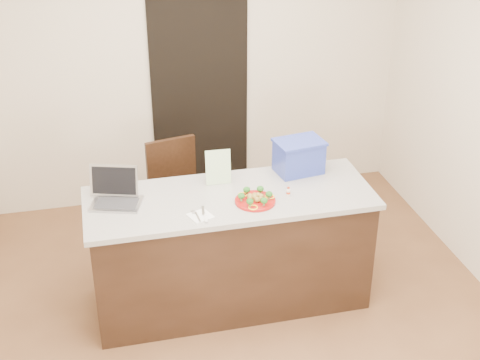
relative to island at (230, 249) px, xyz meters
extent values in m
plane|color=brown|center=(0.00, -0.25, -0.46)|extent=(4.00, 4.00, 0.00)
plane|color=beige|center=(0.00, 1.75, 0.89)|extent=(4.00, 0.00, 4.00)
cube|color=black|center=(0.10, 1.73, 0.54)|extent=(0.90, 0.02, 2.00)
cube|color=black|center=(0.00, 0.00, -0.02)|extent=(2.00, 0.70, 0.88)
cube|color=beige|center=(0.00, 0.00, 0.44)|extent=(2.06, 0.76, 0.04)
cylinder|color=#9B110E|center=(0.15, -0.13, 0.47)|extent=(0.29, 0.29, 0.02)
torus|color=#9B110E|center=(0.15, -0.13, 0.47)|extent=(0.28, 0.28, 0.01)
sphere|color=olive|center=(0.15, -0.13, 0.50)|extent=(0.04, 0.04, 0.04)
sphere|color=olive|center=(0.15, -0.17, 0.50)|extent=(0.04, 0.04, 0.04)
sphere|color=olive|center=(0.18, -0.16, 0.50)|extent=(0.04, 0.04, 0.04)
sphere|color=olive|center=(0.19, -0.13, 0.50)|extent=(0.04, 0.04, 0.04)
sphere|color=olive|center=(0.18, -0.10, 0.50)|extent=(0.04, 0.04, 0.04)
sphere|color=olive|center=(0.15, -0.09, 0.50)|extent=(0.04, 0.04, 0.04)
sphere|color=olive|center=(0.12, -0.11, 0.50)|extent=(0.04, 0.04, 0.04)
sphere|color=olive|center=(0.11, -0.13, 0.50)|extent=(0.04, 0.04, 0.04)
ellipsoid|color=#164913|center=(0.11, -0.04, 0.51)|extent=(0.05, 0.05, 0.04)
ellipsoid|color=#164913|center=(0.06, -0.12, 0.51)|extent=(0.05, 0.05, 0.04)
ellipsoid|color=#164913|center=(0.09, -0.21, 0.51)|extent=(0.05, 0.05, 0.04)
ellipsoid|color=#164913|center=(0.19, -0.22, 0.51)|extent=(0.05, 0.05, 0.04)
ellipsoid|color=#164913|center=(0.25, -0.14, 0.51)|extent=(0.05, 0.05, 0.04)
ellipsoid|color=#164913|center=(0.21, -0.05, 0.51)|extent=(0.05, 0.05, 0.04)
torus|color=yellow|center=(0.08, -0.04, 0.48)|extent=(0.07, 0.07, 0.01)
torus|color=yellow|center=(0.11, -0.23, 0.48)|extent=(0.07, 0.07, 0.01)
torus|color=yellow|center=(0.26, -0.11, 0.48)|extent=(0.07, 0.07, 0.01)
cube|color=silver|center=(-0.26, -0.23, 0.46)|extent=(0.19, 0.19, 0.01)
cube|color=silver|center=(-0.28, -0.25, 0.47)|extent=(0.02, 0.13, 0.00)
cube|color=silver|center=(-0.28, -0.18, 0.47)|extent=(0.04, 0.06, 0.00)
cube|color=silver|center=(-0.23, -0.28, 0.47)|extent=(0.03, 0.10, 0.01)
cube|color=silver|center=(-0.23, -0.18, 0.47)|extent=(0.04, 0.12, 0.00)
cylinder|color=beige|center=(0.41, -0.09, 0.48)|extent=(0.03, 0.03, 0.04)
cylinder|color=beige|center=(0.41, -0.09, 0.51)|extent=(0.02, 0.02, 0.01)
cylinder|color=#BC3114|center=(0.41, -0.09, 0.52)|extent=(0.02, 0.02, 0.01)
cylinder|color=#BC3114|center=(0.41, -0.09, 0.48)|extent=(0.03, 0.03, 0.02)
cube|color=#A2A2A7|center=(-0.79, 0.06, 0.47)|extent=(0.40, 0.33, 0.02)
cube|color=#A2A2A7|center=(-0.79, 0.18, 0.59)|extent=(0.34, 0.16, 0.23)
cube|color=black|center=(-0.79, 0.17, 0.59)|extent=(0.31, 0.14, 0.19)
cube|color=#28282B|center=(-0.79, 0.05, 0.47)|extent=(0.33, 0.25, 0.00)
cube|color=white|center=(-0.04, 0.20, 0.59)|extent=(0.19, 0.05, 0.26)
cube|color=#293896|center=(0.59, 0.25, 0.58)|extent=(0.37, 0.29, 0.24)
cube|color=#293896|center=(0.59, 0.25, 0.70)|extent=(0.39, 0.31, 0.02)
cube|color=black|center=(-0.29, 0.77, -0.01)|extent=(0.50, 0.50, 0.04)
cube|color=black|center=(-0.29, 0.97, 0.26)|extent=(0.43, 0.12, 0.49)
cylinder|color=black|center=(-0.47, 0.59, -0.23)|extent=(0.04, 0.04, 0.46)
cylinder|color=black|center=(-0.11, 0.59, -0.23)|extent=(0.04, 0.04, 0.46)
cylinder|color=black|center=(-0.47, 0.96, -0.23)|extent=(0.04, 0.04, 0.46)
cylinder|color=black|center=(-0.11, 0.96, -0.23)|extent=(0.04, 0.04, 0.46)
camera|label=1|loc=(-0.88, -4.04, 2.78)|focal=50.00mm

